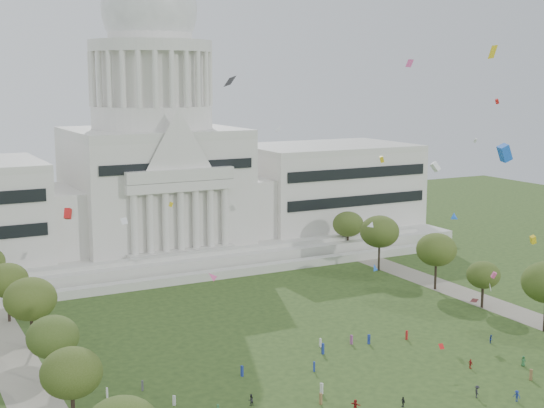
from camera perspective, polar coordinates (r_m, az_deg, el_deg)
name	(u,v)px	position (r m, az deg, el deg)	size (l,w,h in m)	color
capitol	(154,173)	(206.93, -8.86, 2.31)	(160.00, 64.50, 91.30)	silver
path_left	(34,401)	(122.05, -17.47, -13.99)	(8.00, 160.00, 0.04)	gray
path_right	(510,311)	(166.03, 17.50, -7.67)	(8.00, 160.00, 0.04)	gray
row_tree_l_2	(71,373)	(107.79, -14.87, -12.19)	(8.42, 8.42, 11.97)	black
row_tree_l_3	(53,337)	(123.37, -16.18, -9.60)	(8.12, 8.12, 11.55)	black
row_tree_r_3	(483,275)	(164.77, 15.63, -5.16)	(7.01, 7.01, 9.98)	black
row_tree_l_4	(30,299)	(140.42, -17.74, -6.83)	(9.29, 9.29, 13.21)	black
row_tree_r_4	(436,250)	(175.74, 12.28, -3.38)	(9.19, 9.19, 13.06)	black
row_tree_l_5	(7,280)	(158.27, -19.32, -5.45)	(8.33, 8.33, 11.85)	black
row_tree_r_5	(380,232)	(190.36, 8.10, -2.07)	(9.82, 9.82, 13.96)	black
row_tree_r_6	(348,224)	(206.49, 5.75, -1.52)	(8.42, 8.42, 11.97)	black
person_0	(523,361)	(136.12, 18.40, -11.15)	(0.87, 0.57, 1.78)	#33723F
person_2	(491,339)	(145.56, 16.17, -9.73)	(0.74, 0.46, 1.52)	navy
person_3	(517,396)	(122.05, 17.95, -13.58)	(1.12, 0.58, 1.74)	navy
person_4	(403,402)	(116.44, 9.84, -14.45)	(0.90, 0.49, 1.54)	#26262B
person_5	(355,405)	(114.17, 6.29, -14.82)	(1.60, 0.63, 1.72)	#B21E1E
person_8	(251,400)	(115.15, -1.60, -14.53)	(0.86, 0.53, 1.77)	#26262B
person_9	(477,392)	(121.65, 15.18, -13.48)	(1.24, 0.64, 1.92)	#26262B
person_10	(471,364)	(132.64, 14.72, -11.57)	(0.94, 0.52, 1.61)	#B21E1E
distant_crowd	(303,386)	(120.11, 2.37, -13.51)	(63.13, 36.84, 1.94)	silver
kite_swarm	(402,219)	(112.76, 9.73, -1.12)	(96.27, 100.48, 55.82)	white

